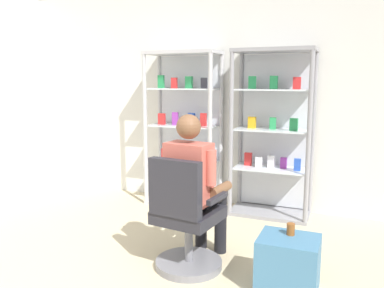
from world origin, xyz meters
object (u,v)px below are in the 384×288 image
(display_cabinet_left, at_px, (185,128))
(tea_glass, at_px, (291,229))
(office_chair, at_px, (185,224))
(seated_shopkeeper, at_px, (195,182))
(display_cabinet_right, at_px, (273,133))
(storage_crate, at_px, (288,264))

(display_cabinet_left, xyz_separation_m, tea_glass, (1.56, -1.62, -0.51))
(office_chair, distance_m, tea_glass, 0.84)
(display_cabinet_left, bearing_deg, office_chair, -66.51)
(tea_glass, bearing_deg, seated_shopkeeper, 173.34)
(office_chair, xyz_separation_m, tea_glass, (0.83, 0.07, 0.06))
(display_cabinet_left, height_order, seated_shopkeeper, display_cabinet_left)
(display_cabinet_left, xyz_separation_m, seated_shopkeeper, (0.75, -1.53, -0.25))
(display_cabinet_left, bearing_deg, display_cabinet_right, 0.05)
(office_chair, xyz_separation_m, seated_shopkeeper, (0.02, 0.16, 0.32))
(seated_shopkeeper, bearing_deg, display_cabinet_left, 116.31)
(display_cabinet_right, xyz_separation_m, seated_shopkeeper, (-0.35, -1.53, -0.25))
(seated_shopkeeper, bearing_deg, tea_glass, -6.66)
(seated_shopkeeper, distance_m, storage_crate, 0.97)
(seated_shopkeeper, height_order, storage_crate, seated_shopkeeper)
(office_chair, bearing_deg, display_cabinet_left, 113.49)
(storage_crate, height_order, tea_glass, tea_glass)
(storage_crate, xyz_separation_m, tea_glass, (-0.00, 0.06, 0.25))
(display_cabinet_right, distance_m, storage_crate, 1.90)
(tea_glass, bearing_deg, display_cabinet_right, 106.01)
(office_chair, bearing_deg, storage_crate, 0.22)
(display_cabinet_right, height_order, tea_glass, display_cabinet_right)
(seated_shopkeeper, xyz_separation_m, storage_crate, (0.81, -0.16, -0.51))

